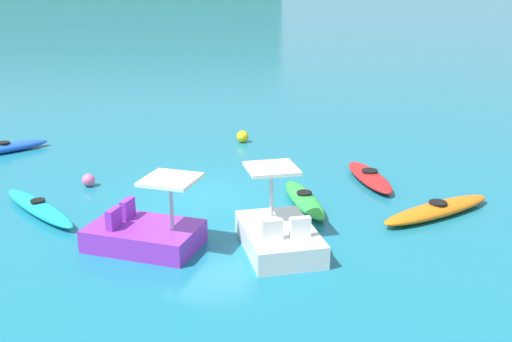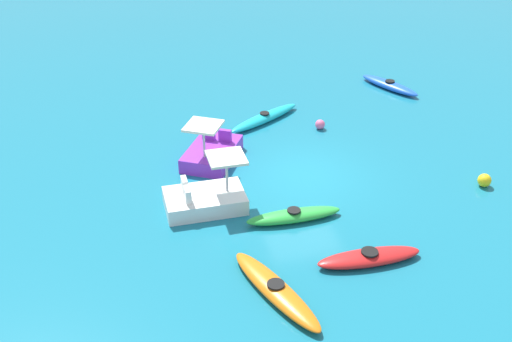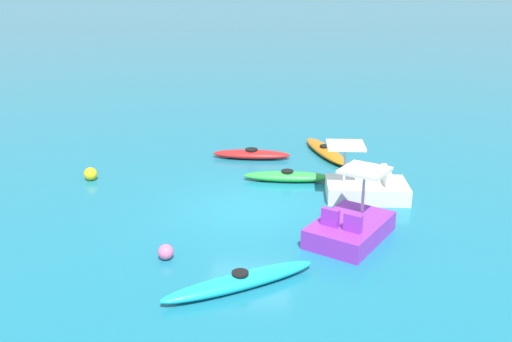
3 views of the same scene
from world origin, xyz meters
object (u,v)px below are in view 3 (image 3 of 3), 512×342
Objects in this scene: kayak_red at (251,154)px; buoy_pink at (166,252)px; kayak_green at (287,176)px; kayak_cyan at (240,281)px; buoy_yellow at (91,174)px; pedal_boat_white at (366,187)px; kayak_orange at (325,151)px; pedal_boat_purple at (351,226)px.

buoy_pink is (-8.02, 1.17, 0.02)m from kayak_red.
kayak_green is at bearing -24.68° from buoy_pink.
kayak_cyan is at bearing -119.82° from buoy_pink.
buoy_yellow is at bearing 42.92° from kayak_cyan.
kayak_green and kayak_cyan have the same top height.
kayak_red is (2.36, 1.43, 0.00)m from kayak_green.
pedal_boat_white is 6.75× the size of buoy_pink.
buoy_pink is at bearing 155.84° from kayak_orange.
kayak_cyan is 8.88× the size of buoy_pink.
pedal_boat_white is (-3.60, -3.86, 0.17)m from kayak_red.
kayak_cyan is 3.61m from pedal_boat_purple.
pedal_boat_white reaches higher than buoy_yellow.
buoy_yellow is at bearing 119.85° from kayak_red.
kayak_cyan is at bearing 168.34° from kayak_orange.
kayak_red is at bearing 31.30° from kayak_green.
kayak_red is 1.02× the size of pedal_boat_purple.
buoy_pink is 6.43m from buoy_yellow.
kayak_green is 7.81× the size of buoy_pink.
kayak_red and kayak_cyan have the same top height.
kayak_red is (-0.73, 2.76, 0.00)m from kayak_orange.
kayak_green is 1.02× the size of pedal_boat_purple.
buoy_pink is (-8.74, 3.92, 0.02)m from kayak_orange.
pedal_boat_white is at bearing -117.03° from kayak_green.
kayak_orange is at bearing -24.16° from buoy_pink.
kayak_green is 1.00× the size of kayak_red.
kayak_cyan is (-9.10, -0.73, -0.00)m from kayak_red.
pedal_boat_white is 8.94m from buoy_yellow.
kayak_green is at bearing -5.97° from kayak_cyan.
kayak_red is at bearing 104.77° from kayak_orange.
kayak_red is 8.10m from buoy_pink.
pedal_boat_purple is at bearing 167.16° from pedal_boat_white.
kayak_orange is 4.47m from pedal_boat_white.
pedal_boat_white is at bearing -132.97° from kayak_red.
kayak_orange is at bearing -11.66° from kayak_cyan.
pedal_boat_purple is at bearing -70.64° from buoy_pink.
pedal_boat_purple reaches higher than kayak_cyan.
kayak_green is 6.66× the size of buoy_yellow.
kayak_red is 5.28m from pedal_boat_white.
kayak_green is 2.76m from kayak_red.
pedal_boat_white is 6.70m from buoy_pink.
buoy_pink is at bearing 131.30° from pedal_boat_white.
kayak_green is 6.23m from buoy_pink.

